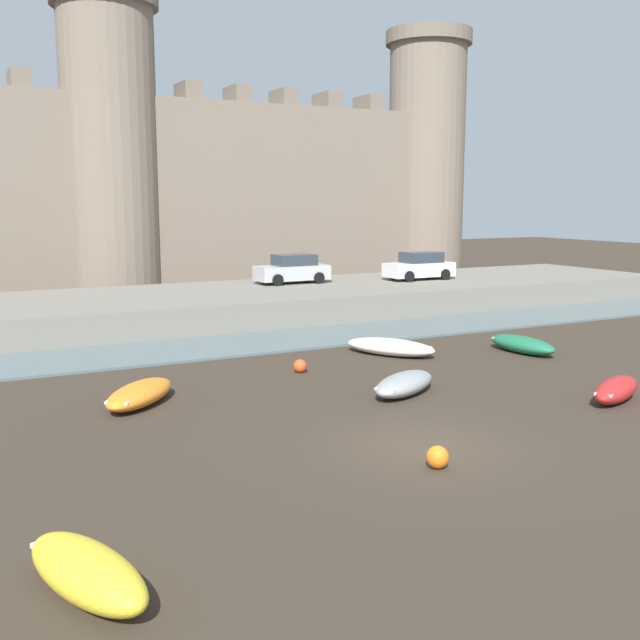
{
  "coord_description": "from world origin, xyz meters",
  "views": [
    {
      "loc": [
        -10.54,
        -14.48,
        5.98
      ],
      "look_at": [
        -0.4,
        4.79,
        2.5
      ],
      "focal_mm": 42.0,
      "sensor_mm": 36.0,
      "label": 1
    }
  ],
  "objects_px": {
    "rowboat_foreground_centre": "(522,344)",
    "mooring_buoy_near_shore": "(300,366)",
    "mooring_buoy_near_channel": "(438,457)",
    "rowboat_foreground_right": "(404,383)",
    "rowboat_midflat_right": "(390,346)",
    "rowboat_midflat_centre": "(616,389)",
    "rowboat_near_channel_right": "(87,571)",
    "car_quay_centre_east": "(420,266)",
    "car_quay_centre_west": "(293,269)",
    "rowboat_near_channel_left": "(140,393)"
  },
  "relations": [
    {
      "from": "rowboat_foreground_centre",
      "to": "mooring_buoy_near_shore",
      "type": "relative_size",
      "value": 6.93
    },
    {
      "from": "mooring_buoy_near_channel",
      "to": "rowboat_foreground_right",
      "type": "bearing_deg",
      "value": 62.46
    },
    {
      "from": "mooring_buoy_near_channel",
      "to": "rowboat_midflat_right",
      "type": "bearing_deg",
      "value": 61.75
    },
    {
      "from": "rowboat_midflat_centre",
      "to": "rowboat_midflat_right",
      "type": "xyz_separation_m",
      "value": [
        -2.24,
        8.95,
        -0.04
      ]
    },
    {
      "from": "rowboat_near_channel_right",
      "to": "car_quay_centre_east",
      "type": "bearing_deg",
      "value": 46.44
    },
    {
      "from": "rowboat_foreground_centre",
      "to": "car_quay_centre_west",
      "type": "xyz_separation_m",
      "value": [
        -2.55,
        15.74,
        1.82
      ]
    },
    {
      "from": "rowboat_foreground_right",
      "to": "car_quay_centre_east",
      "type": "bearing_deg",
      "value": 53.56
    },
    {
      "from": "rowboat_foreground_centre",
      "to": "car_quay_centre_west",
      "type": "height_order",
      "value": "car_quay_centre_west"
    },
    {
      "from": "rowboat_foreground_centre",
      "to": "mooring_buoy_near_channel",
      "type": "relative_size",
      "value": 6.32
    },
    {
      "from": "rowboat_near_channel_left",
      "to": "mooring_buoy_near_shore",
      "type": "bearing_deg",
      "value": 14.36
    },
    {
      "from": "rowboat_foreground_right",
      "to": "rowboat_near_channel_right",
      "type": "distance_m",
      "value": 13.58
    },
    {
      "from": "rowboat_near_channel_left",
      "to": "mooring_buoy_near_channel",
      "type": "xyz_separation_m",
      "value": [
        4.59,
        -8.44,
        -0.08
      ]
    },
    {
      "from": "rowboat_foreground_right",
      "to": "mooring_buoy_near_channel",
      "type": "bearing_deg",
      "value": -117.54
    },
    {
      "from": "rowboat_foreground_centre",
      "to": "car_quay_centre_east",
      "type": "bearing_deg",
      "value": 70.71
    },
    {
      "from": "rowboat_foreground_centre",
      "to": "rowboat_foreground_right",
      "type": "bearing_deg",
      "value": -157.73
    },
    {
      "from": "rowboat_near_channel_left",
      "to": "rowboat_foreground_centre",
      "type": "relative_size",
      "value": 1.02
    },
    {
      "from": "rowboat_near_channel_left",
      "to": "rowboat_midflat_centre",
      "type": "relative_size",
      "value": 1.13
    },
    {
      "from": "rowboat_near_channel_right",
      "to": "mooring_buoy_near_channel",
      "type": "relative_size",
      "value": 6.12
    },
    {
      "from": "rowboat_near_channel_left",
      "to": "rowboat_foreground_right",
      "type": "relative_size",
      "value": 1.02
    },
    {
      "from": "rowboat_foreground_right",
      "to": "mooring_buoy_near_channel",
      "type": "xyz_separation_m",
      "value": [
        -3.03,
        -5.81,
        -0.09
      ]
    },
    {
      "from": "rowboat_foreground_right",
      "to": "mooring_buoy_near_channel",
      "type": "relative_size",
      "value": 6.31
    },
    {
      "from": "rowboat_near_channel_left",
      "to": "rowboat_midflat_right",
      "type": "xyz_separation_m",
      "value": [
        10.55,
        2.65,
        -0.01
      ]
    },
    {
      "from": "rowboat_foreground_right",
      "to": "car_quay_centre_west",
      "type": "distance_m",
      "value": 19.73
    },
    {
      "from": "rowboat_midflat_centre",
      "to": "rowboat_foreground_centre",
      "type": "xyz_separation_m",
      "value": [
        2.62,
        6.86,
        -0.02
      ]
    },
    {
      "from": "rowboat_foreground_centre",
      "to": "mooring_buoy_near_shore",
      "type": "height_order",
      "value": "rowboat_foreground_centre"
    },
    {
      "from": "mooring_buoy_near_shore",
      "to": "rowboat_near_channel_right",
      "type": "bearing_deg",
      "value": -128.45
    },
    {
      "from": "rowboat_near_channel_right",
      "to": "car_quay_centre_east",
      "type": "distance_m",
      "value": 34.58
    },
    {
      "from": "car_quay_centre_east",
      "to": "rowboat_foreground_right",
      "type": "bearing_deg",
      "value": -126.44
    },
    {
      "from": "rowboat_midflat_right",
      "to": "car_quay_centre_west",
      "type": "xyz_separation_m",
      "value": [
        2.32,
        13.65,
        1.83
      ]
    },
    {
      "from": "rowboat_foreground_right",
      "to": "rowboat_midflat_centre",
      "type": "bearing_deg",
      "value": -35.34
    },
    {
      "from": "rowboat_foreground_right",
      "to": "rowboat_near_channel_left",
      "type": "bearing_deg",
      "value": 160.92
    },
    {
      "from": "mooring_buoy_near_shore",
      "to": "car_quay_centre_west",
      "type": "bearing_deg",
      "value": 65.22
    },
    {
      "from": "rowboat_midflat_centre",
      "to": "mooring_buoy_near_shore",
      "type": "height_order",
      "value": "rowboat_midflat_centre"
    },
    {
      "from": "rowboat_midflat_centre",
      "to": "car_quay_centre_east",
      "type": "relative_size",
      "value": 0.72
    },
    {
      "from": "rowboat_midflat_right",
      "to": "rowboat_foreground_centre",
      "type": "relative_size",
      "value": 1.21
    },
    {
      "from": "mooring_buoy_near_shore",
      "to": "mooring_buoy_near_channel",
      "type": "relative_size",
      "value": 0.91
    },
    {
      "from": "rowboat_midflat_right",
      "to": "rowboat_foreground_centre",
      "type": "bearing_deg",
      "value": -23.25
    },
    {
      "from": "rowboat_near_channel_right",
      "to": "mooring_buoy_near_shore",
      "type": "bearing_deg",
      "value": 51.55
    },
    {
      "from": "car_quay_centre_west",
      "to": "rowboat_midflat_centre",
      "type": "bearing_deg",
      "value": -90.18
    },
    {
      "from": "rowboat_foreground_right",
      "to": "rowboat_near_channel_right",
      "type": "height_order",
      "value": "rowboat_near_channel_right"
    },
    {
      "from": "car_quay_centre_east",
      "to": "car_quay_centre_west",
      "type": "bearing_deg",
      "value": 166.93
    },
    {
      "from": "mooring_buoy_near_shore",
      "to": "mooring_buoy_near_channel",
      "type": "height_order",
      "value": "mooring_buoy_near_channel"
    },
    {
      "from": "rowboat_near_channel_right",
      "to": "car_quay_centre_west",
      "type": "bearing_deg",
      "value": 58.58
    },
    {
      "from": "rowboat_near_channel_left",
      "to": "rowboat_midflat_right",
      "type": "height_order",
      "value": "rowboat_near_channel_left"
    },
    {
      "from": "rowboat_foreground_centre",
      "to": "car_quay_centre_west",
      "type": "bearing_deg",
      "value": 99.21
    },
    {
      "from": "rowboat_foreground_centre",
      "to": "car_quay_centre_east",
      "type": "height_order",
      "value": "car_quay_centre_east"
    },
    {
      "from": "rowboat_foreground_right",
      "to": "car_quay_centre_east",
      "type": "relative_size",
      "value": 0.8
    },
    {
      "from": "rowboat_foreground_right",
      "to": "mooring_buoy_near_shore",
      "type": "xyz_separation_m",
      "value": [
        -1.56,
        4.18,
        -0.11
      ]
    },
    {
      "from": "rowboat_midflat_right",
      "to": "car_quay_centre_east",
      "type": "bearing_deg",
      "value": 50.66
    },
    {
      "from": "rowboat_foreground_right",
      "to": "rowboat_midflat_right",
      "type": "bearing_deg",
      "value": 60.99
    }
  ]
}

